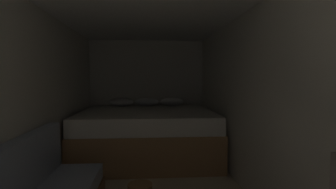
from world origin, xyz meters
TOP-DOWN VIEW (x-y plane):
  - wall_back at (0.00, 4.83)m, footprint 2.35×0.05m
  - wall_left at (-1.15, 2.08)m, footprint 0.05×5.45m
  - wall_right at (1.15, 2.08)m, footprint 0.05×5.45m
  - bed at (0.00, 3.83)m, footprint 2.13×1.89m

SIDE VIEW (x-z plane):
  - bed at x=0.00m, z-range -0.07..0.85m
  - wall_back at x=0.00m, z-range 0.00..2.04m
  - wall_left at x=-1.15m, z-range 0.00..2.04m
  - wall_right at x=1.15m, z-range 0.00..2.04m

